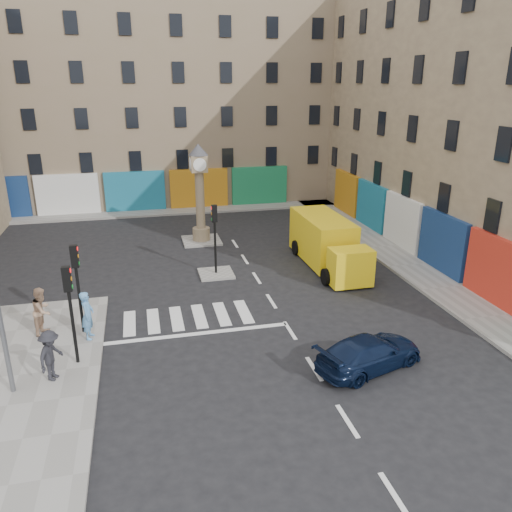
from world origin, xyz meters
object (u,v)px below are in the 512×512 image
object	(u,v)px
traffic_light_island	(215,228)
yellow_van	(327,243)
traffic_light_left_near	(70,300)
traffic_light_left_far	(77,275)
navy_sedan	(370,353)
pedestrian_blue	(88,315)
clock_pillar	(200,187)
pedestrian_dark	(51,355)
pedestrian_tan	(42,311)

from	to	relation	value
traffic_light_island	yellow_van	size ratio (longest dim) A/B	0.51
traffic_light_left_near	traffic_light_left_far	size ratio (longest dim) A/B	1.00
navy_sedan	pedestrian_blue	bearing A→B (deg)	47.53
traffic_light_left_near	yellow_van	world-z (taller)	traffic_light_left_near
traffic_light_left_near	clock_pillar	distance (m)	15.19
traffic_light_left_near	pedestrian_dark	bearing A→B (deg)	-125.69
yellow_van	pedestrian_dark	world-z (taller)	yellow_van
traffic_light_left_far	pedestrian_blue	xyz separation A→B (m)	(0.30, -0.60, -1.48)
navy_sedan	pedestrian_tan	bearing A→B (deg)	47.29
pedestrian_blue	pedestrian_dark	distance (m)	2.93
traffic_light_left_far	traffic_light_island	bearing A→B (deg)	40.60
traffic_light_left_near	traffic_light_left_far	distance (m)	2.40
clock_pillar	pedestrian_blue	distance (m)	13.63
yellow_van	pedestrian_dark	distance (m)	15.94
pedestrian_blue	pedestrian_dark	size ratio (longest dim) A/B	1.08
pedestrian_tan	pedestrian_dark	xyz separation A→B (m)	(0.82, -3.60, -0.07)
traffic_light_left_far	pedestrian_tan	size ratio (longest dim) A/B	1.88
traffic_light_left_near	clock_pillar	bearing A→B (deg)	65.45
pedestrian_blue	traffic_light_left_far	bearing A→B (deg)	34.28
yellow_van	pedestrian_blue	bearing A→B (deg)	-154.29
traffic_light_left_near	pedestrian_tan	size ratio (longest dim) A/B	1.88
traffic_light_left_near	traffic_light_left_far	bearing A→B (deg)	90.00
navy_sedan	yellow_van	size ratio (longest dim) A/B	0.58
traffic_light_left_far	pedestrian_dark	xyz separation A→B (m)	(-0.69, -3.35, -1.56)
clock_pillar	yellow_van	size ratio (longest dim) A/B	0.84
clock_pillar	navy_sedan	xyz separation A→B (m)	(3.94, -16.35, -2.94)
traffic_light_left_near	pedestrian_blue	distance (m)	2.35
clock_pillar	pedestrian_dark	size ratio (longest dim) A/B	3.35
traffic_light_island	yellow_van	xyz separation A→B (m)	(6.27, 0.09, -1.29)
yellow_van	pedestrian_dark	xyz separation A→B (m)	(-13.25, -8.84, -0.25)
traffic_light_left_near	pedestrian_dark	world-z (taller)	traffic_light_left_near
traffic_light_left_far	traffic_light_left_near	bearing A→B (deg)	-90.00
pedestrian_tan	pedestrian_blue	bearing A→B (deg)	-101.18
pedestrian_tan	navy_sedan	bearing A→B (deg)	-99.89
traffic_light_left_far	pedestrian_tan	distance (m)	2.13
pedestrian_tan	pedestrian_dark	bearing A→B (deg)	-153.23
traffic_light_left_far	clock_pillar	world-z (taller)	clock_pillar
traffic_light_island	pedestrian_tan	xyz separation A→B (m)	(-7.80, -5.15, -1.46)
navy_sedan	pedestrian_blue	distance (m)	10.87
traffic_light_left_far	pedestrian_blue	bearing A→B (deg)	-63.45
navy_sedan	clock_pillar	bearing A→B (deg)	-5.24
clock_pillar	pedestrian_dark	xyz separation A→B (m)	(-6.99, -14.75, -2.49)
clock_pillar	yellow_van	distance (m)	8.90
traffic_light_island	yellow_van	distance (m)	6.40
traffic_light_left_far	pedestrian_tan	bearing A→B (deg)	170.66
traffic_light_left_near	navy_sedan	bearing A→B (deg)	-14.03
traffic_light_island	traffic_light_left_far	bearing A→B (deg)	-139.40
traffic_light_left_near	traffic_light_island	world-z (taller)	traffic_light_left_near
pedestrian_blue	navy_sedan	bearing A→B (deg)	-105.93
traffic_light_left_far	navy_sedan	xyz separation A→B (m)	(10.24, -4.96, -2.01)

